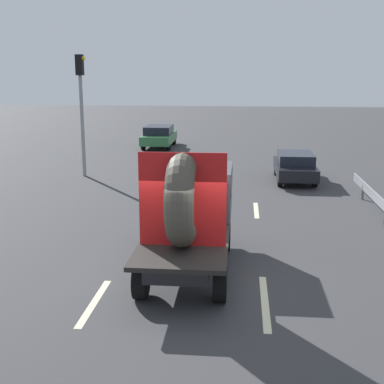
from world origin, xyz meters
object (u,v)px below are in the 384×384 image
distant_sedan (295,166)px  traffic_light (81,98)px  flatbed_truck (190,203)px  oncoming_car (159,136)px

distant_sedan → traffic_light: traffic_light is taller
flatbed_truck → distant_sedan: size_ratio=1.35×
distant_sedan → oncoming_car: 12.33m
traffic_light → oncoming_car: 10.09m
flatbed_truck → traffic_light: bearing=119.1°
distant_sedan → traffic_light: size_ratio=0.71×
flatbed_truck → distant_sedan: bearing=71.0°
distant_sedan → oncoming_car: (-7.58, 9.72, 0.05)m
flatbed_truck → oncoming_car: bearing=101.1°
oncoming_car → traffic_light: bearing=-102.1°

